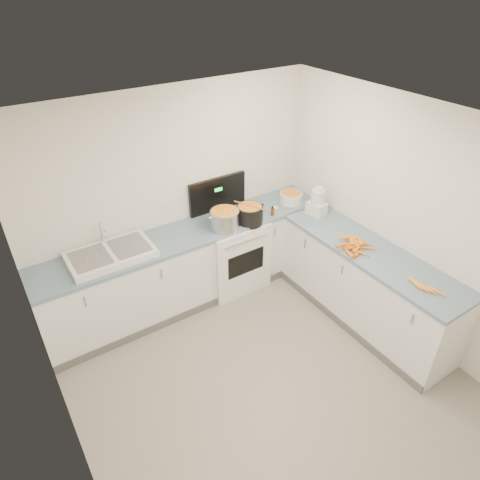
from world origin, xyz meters
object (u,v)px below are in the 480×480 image
steel_pot (225,220)px  extract_bottle (272,212)px  stove (231,251)px  sink (111,254)px  black_pot (250,215)px  mixing_bowl (291,198)px  food_processor (317,203)px  spice_jar (275,211)px

steel_pot → extract_bottle: 0.63m
stove → sink: stove is taller
black_pot → mixing_bowl: size_ratio=1.10×
black_pot → extract_bottle: (0.31, -0.03, -0.04)m
black_pot → food_processor: (0.77, -0.30, 0.06)m
mixing_bowl → food_processor: (0.07, -0.40, 0.09)m
extract_bottle → food_processor: bearing=-29.7°
spice_jar → steel_pot: bearing=174.7°
sink → spice_jar: 1.98m
black_pot → steel_pot: bearing=174.2°
sink → food_processor: 2.43m
spice_jar → food_processor: food_processor is taller
stove → sink: size_ratio=1.58×
sink → extract_bottle: 1.93m
sink → mixing_bowl: sink is taller
stove → spice_jar: bearing=-21.2°
spice_jar → food_processor: size_ratio=0.23×
stove → sink: bearing=179.4°
black_pot → food_processor: bearing=-20.9°
spice_jar → food_processor: 0.50m
sink → extract_bottle: size_ratio=8.76×
sink → spice_jar: bearing=-6.3°
steel_pot → mixing_bowl: bearing=4.0°
mixing_bowl → black_pot: bearing=-171.5°
mixing_bowl → sink: bearing=178.0°
steel_pot → black_pot: 0.32m
black_pot → mixing_bowl: 0.71m
black_pot → mixing_bowl: black_pot is taller
steel_pot → extract_bottle: size_ratio=3.39×
sink → food_processor: bearing=-11.4°
black_pot → extract_bottle: bearing=-5.6°
spice_jar → food_processor: bearing=-32.6°
black_pot → food_processor: 0.83m
steel_pot → spice_jar: size_ratio=4.07×
steel_pot → spice_jar: steel_pot is taller
stove → sink: 1.54m
black_pot → stove: bearing=133.2°
sink → steel_pot: size_ratio=2.58×
mixing_bowl → spice_jar: bearing=-158.9°
steel_pot → black_pot: (0.32, -0.03, -0.01)m
food_processor → stove: bearing=153.4°
extract_bottle → spice_jar: extract_bottle is taller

